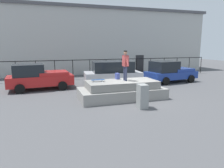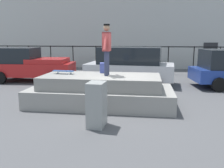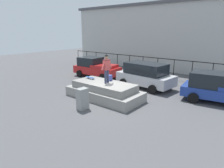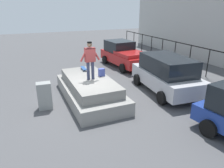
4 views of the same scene
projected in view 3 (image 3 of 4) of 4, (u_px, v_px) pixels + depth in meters
name	position (u px, v px, depth m)	size (l,w,h in m)	color
ground_plane	(109.00, 101.00, 12.49)	(60.00, 60.00, 0.00)	#4C4C4F
concrete_ledge	(104.00, 91.00, 12.83)	(5.01, 2.29, 1.06)	gray
skateboarder	(107.00, 67.00, 12.29)	(0.24, 0.95, 1.75)	#2D334C
skateboard	(90.00, 77.00, 13.62)	(0.78, 0.27, 0.12)	#264C8C
backpack	(110.00, 78.00, 13.15)	(0.28, 0.20, 0.37)	#3F4C99
car_red_pickup_near	(96.00, 67.00, 18.74)	(4.57, 2.35, 1.83)	#B21E1E
car_silver_hatchback_mid	(145.00, 75.00, 15.22)	(4.52, 2.55, 1.90)	#B7B7BC
car_blue_pickup_far	(218.00, 88.00, 12.09)	(4.56, 2.60, 1.81)	navy
utility_box	(82.00, 99.00, 11.01)	(0.44, 0.60, 1.21)	gray
fence_row	(166.00, 65.00, 18.20)	(24.06, 0.06, 1.82)	black
warehouse_building	(192.00, 37.00, 22.47)	(28.81, 8.04, 7.21)	#B2B2AD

